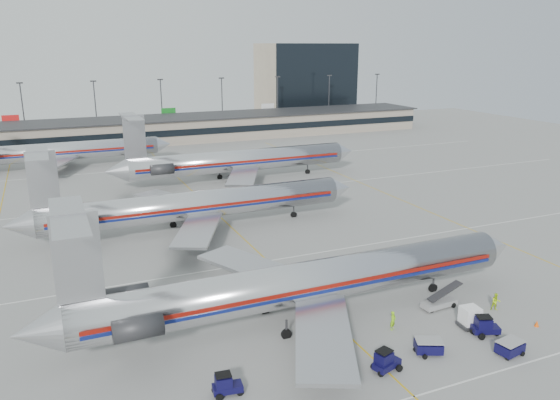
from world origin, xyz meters
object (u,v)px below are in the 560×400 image
belt_loader (440,302)px  jet_foreground (296,284)px  uld_container (470,317)px  jet_second_row (191,205)px  tug_center (385,361)px

belt_loader → jet_foreground: bearing=162.8°
uld_container → belt_loader: size_ratio=0.46×
jet_second_row → belt_loader: bearing=-63.1°
uld_container → belt_loader: (0.04, 4.13, -0.38)m
tug_center → jet_foreground: bearing=88.5°
jet_foreground → jet_second_row: bearing=94.7°
jet_foreground → belt_loader: bearing=-13.0°
jet_second_row → uld_container: (16.09, -35.88, -2.64)m
jet_second_row → tug_center: jet_second_row is taller
uld_container → jet_foreground: bearing=157.7°
jet_second_row → tug_center: size_ratio=19.05×
uld_container → belt_loader: 4.15m
belt_loader → jet_second_row: bearing=112.7°
tug_center → uld_container: (10.84, 2.78, 0.14)m
jet_foreground → tug_center: jet_foreground is taller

